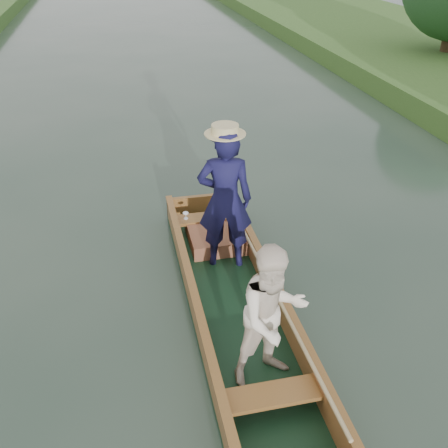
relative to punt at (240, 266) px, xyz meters
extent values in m
plane|color=#283D30|center=(-0.07, -0.05, -0.67)|extent=(120.00, 120.00, 0.00)
cube|color=#13331C|center=(-0.07, -0.05, -0.63)|extent=(1.10, 5.00, 0.08)
cube|color=#93592D|center=(-0.58, -0.05, -0.43)|extent=(0.08, 5.00, 0.32)
cube|color=#93592D|center=(0.44, -0.05, -0.43)|extent=(0.08, 5.00, 0.32)
cube|color=#93592D|center=(-0.07, 2.41, -0.43)|extent=(1.10, 0.08, 0.32)
cube|color=#93592D|center=(-0.58, -0.05, -0.25)|extent=(0.10, 5.00, 0.04)
cube|color=#93592D|center=(0.44, -0.05, -0.25)|extent=(0.10, 5.00, 0.04)
cube|color=#93592D|center=(-0.07, 1.85, -0.37)|extent=(0.94, 0.30, 0.05)
cube|color=#93592D|center=(-0.07, -1.65, -0.37)|extent=(0.94, 0.30, 0.05)
imported|color=#15133C|center=(0.02, 0.93, 0.42)|extent=(0.82, 0.62, 2.01)
cylinder|color=beige|center=(0.02, 0.93, 1.38)|extent=(0.52, 0.52, 0.12)
imported|color=white|center=(0.04, -1.19, 0.22)|extent=(0.90, 0.77, 1.62)
cube|color=#AE4738|center=(0.02, 1.47, -0.48)|extent=(0.85, 0.90, 0.22)
sphere|color=tan|center=(0.30, 1.37, -0.26)|extent=(0.20, 0.20, 0.20)
sphere|color=tan|center=(0.30, 1.36, -0.11)|extent=(0.15, 0.15, 0.15)
sphere|color=tan|center=(0.24, 1.36, -0.04)|extent=(0.06, 0.06, 0.06)
sphere|color=tan|center=(0.35, 1.36, -0.04)|extent=(0.06, 0.06, 0.06)
sphere|color=tan|center=(0.30, 1.30, -0.12)|extent=(0.06, 0.06, 0.06)
sphere|color=tan|center=(0.21, 1.35, -0.23)|extent=(0.07, 0.07, 0.07)
sphere|color=tan|center=(0.39, 1.35, -0.23)|extent=(0.07, 0.07, 0.07)
sphere|color=tan|center=(0.25, 1.34, -0.34)|extent=(0.08, 0.08, 0.08)
sphere|color=tan|center=(0.35, 1.34, -0.34)|extent=(0.08, 0.08, 0.08)
cylinder|color=silver|center=(-0.39, 1.85, -0.34)|extent=(0.07, 0.07, 0.01)
cylinder|color=silver|center=(-0.39, 1.85, -0.30)|extent=(0.01, 0.01, 0.08)
ellipsoid|color=silver|center=(-0.39, 1.85, -0.24)|extent=(0.09, 0.09, 0.05)
cylinder|color=tan|center=(0.36, -0.18, -0.21)|extent=(0.04, 4.51, 0.20)
camera|label=1|loc=(-1.24, -4.77, 3.56)|focal=40.00mm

